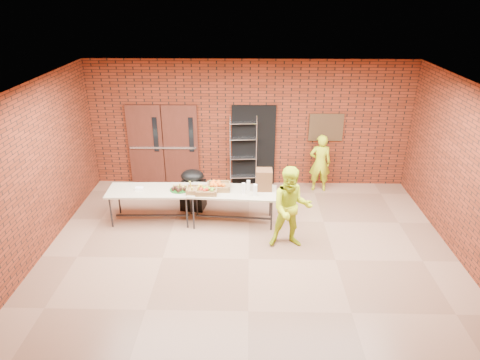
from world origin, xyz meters
name	(u,v)px	position (x,y,z in m)	size (l,w,h in m)	color
room	(249,183)	(0.00, 0.00, 1.60)	(8.08, 7.08, 3.28)	#855E47
double_doors	(164,145)	(-2.20, 3.44, 1.05)	(1.78, 0.12, 2.10)	#4D1F16
dark_doorway	(253,146)	(0.10, 3.46, 1.05)	(1.10, 0.06, 2.10)	black
bronze_plaque	(326,127)	(1.90, 3.45, 1.55)	(0.85, 0.04, 0.70)	#412B1A
wire_rack	(243,152)	(-0.16, 3.32, 0.93)	(0.68, 0.23, 1.85)	#ABACB2
table_left	(151,192)	(-2.14, 1.44, 0.69)	(1.85, 0.81, 0.75)	tan
table_right	(233,194)	(-0.35, 1.40, 0.70)	(1.91, 0.91, 0.76)	tan
basket_bananas	(196,190)	(-1.12, 1.33, 0.82)	(0.42, 0.32, 0.13)	olive
basket_oranges	(218,186)	(-0.66, 1.49, 0.83)	(0.50, 0.39, 0.15)	olive
basket_apples	(207,191)	(-0.90, 1.27, 0.82)	(0.45, 0.35, 0.14)	olive
muffin_tray	(179,188)	(-1.51, 1.45, 0.80)	(0.41, 0.41, 0.10)	#155016
napkin_box	(139,189)	(-2.37, 1.43, 0.78)	(0.17, 0.12, 0.06)	white
coffee_dispenser	(264,180)	(0.31, 1.50, 0.99)	(0.35, 0.31, 0.46)	brown
cup_stack_front	(244,188)	(-0.12, 1.30, 0.88)	(0.08, 0.08, 0.23)	white
cup_stack_mid	(255,190)	(0.12, 1.19, 0.89)	(0.08, 0.08, 0.25)	white
cup_stack_back	(248,186)	(-0.02, 1.44, 0.88)	(0.08, 0.08, 0.23)	white
covered_grill	(193,189)	(-1.30, 2.05, 0.48)	(0.59, 0.52, 0.96)	black
volunteer_woman	(320,163)	(1.76, 3.10, 0.74)	(0.54, 0.35, 1.47)	#B7CF17
volunteer_man	(291,208)	(0.82, 0.51, 0.84)	(0.82, 0.64, 1.68)	#B7CF17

